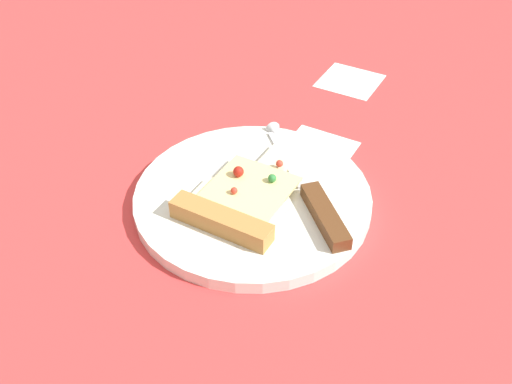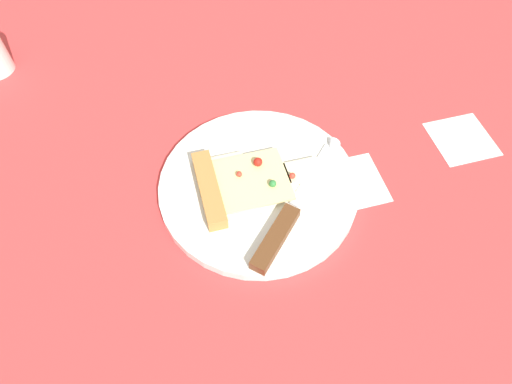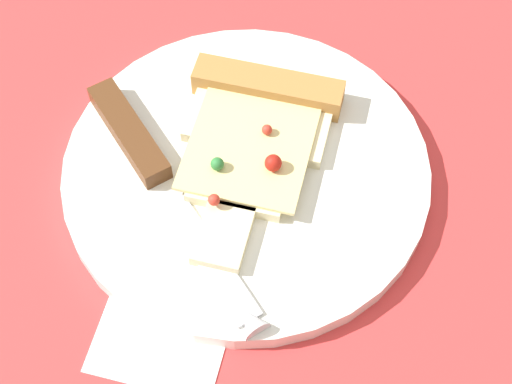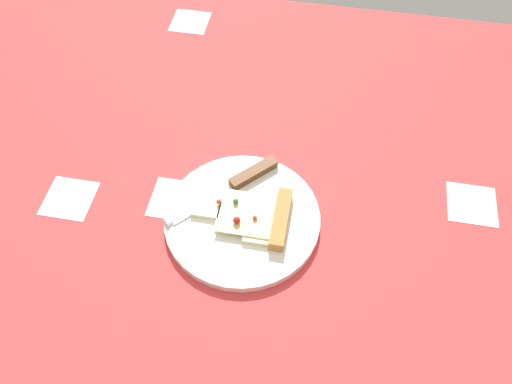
% 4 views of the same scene
% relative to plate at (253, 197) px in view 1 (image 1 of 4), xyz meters
% --- Properties ---
extents(ground_plane, '(1.56, 1.56, 0.03)m').
position_rel_plate_xyz_m(ground_plane, '(0.10, -0.06, -0.02)').
color(ground_plane, '#D13838').
rests_on(ground_plane, ground).
extents(plate, '(0.28, 0.28, 0.02)m').
position_rel_plate_xyz_m(plate, '(0.00, 0.00, 0.00)').
color(plate, white).
rests_on(plate, ground_plane).
extents(pizza_slice, '(0.12, 0.17, 0.03)m').
position_rel_plate_xyz_m(pizza_slice, '(0.00, 0.03, 0.02)').
color(pizza_slice, beige).
rests_on(pizza_slice, plate).
extents(knife, '(0.19, 0.18, 0.02)m').
position_rel_plate_xyz_m(knife, '(-0.06, -0.03, 0.01)').
color(knife, silver).
rests_on(knife, plate).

